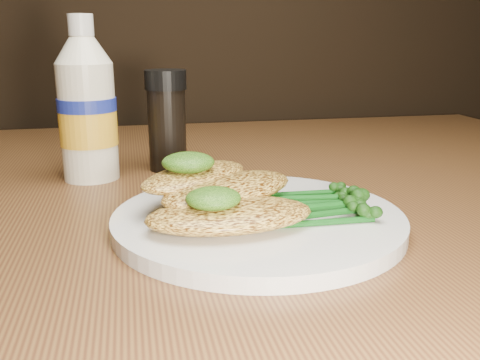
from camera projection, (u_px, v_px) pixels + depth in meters
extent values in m
cylinder|color=silver|center=(258.00, 220.00, 0.47)|extent=(0.26, 0.26, 0.01)
ellipsoid|color=#EFBD4C|center=(230.00, 215.00, 0.43)|extent=(0.14, 0.08, 0.02)
ellipsoid|color=#EFBD4C|center=(229.00, 189.00, 0.47)|extent=(0.15, 0.13, 0.02)
ellipsoid|color=#EFBD4C|center=(195.00, 177.00, 0.49)|extent=(0.13, 0.12, 0.02)
ellipsoid|color=#0C3207|center=(213.00, 198.00, 0.42)|extent=(0.05, 0.04, 0.02)
ellipsoid|color=#0C3207|center=(188.00, 162.00, 0.48)|extent=(0.05, 0.05, 0.02)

